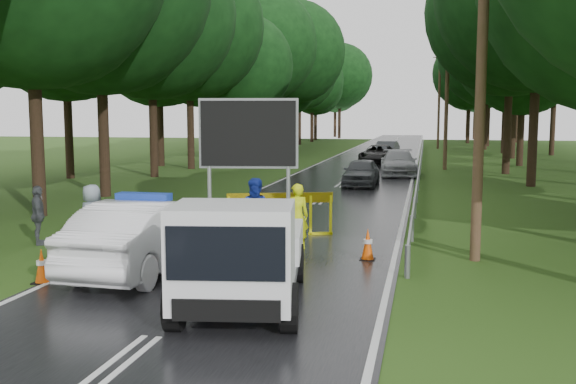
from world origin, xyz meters
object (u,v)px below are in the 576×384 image
(police_sedan, at_px, (145,236))
(queue_car_second, at_px, (399,163))
(barrier, at_px, (280,203))
(queue_car_fourth, at_px, (386,150))
(queue_car_third, at_px, (379,155))
(queue_car_first, at_px, (361,172))
(work_truck, at_px, (242,252))
(civilian, at_px, (257,214))
(officer, at_px, (297,217))

(police_sedan, bearing_deg, queue_car_second, -98.72)
(police_sedan, relative_size, queue_car_second, 0.98)
(barrier, relative_size, queue_car_fourth, 0.68)
(police_sedan, xyz_separation_m, queue_car_second, (4.38, 24.08, -0.08))
(queue_car_third, relative_size, queue_car_fourth, 1.17)
(police_sedan, relative_size, queue_car_first, 1.23)
(queue_car_fourth, bearing_deg, police_sedan, -87.33)
(police_sedan, bearing_deg, queue_car_third, -93.15)
(work_truck, bearing_deg, queue_car_second, 77.27)
(work_truck, relative_size, civilian, 2.66)
(work_truck, relative_size, queue_car_first, 1.23)
(barrier, xyz_separation_m, queue_car_first, (0.94, 13.40, -0.26))
(queue_car_third, bearing_deg, queue_car_fourth, 93.07)
(queue_car_third, bearing_deg, work_truck, -85.10)
(barrier, bearing_deg, queue_car_fourth, 69.85)
(barrier, relative_size, queue_car_first, 0.73)
(police_sedan, relative_size, civilian, 2.65)
(queue_car_first, distance_m, queue_car_second, 6.19)
(queue_car_second, bearing_deg, queue_car_third, 97.75)
(work_truck, relative_size, queue_car_second, 0.99)
(barrier, height_order, queue_car_fourth, queue_car_fourth)
(queue_car_third, xyz_separation_m, queue_car_fourth, (0.18, 6.00, 0.01))
(work_truck, distance_m, officer, 5.05)
(civilian, bearing_deg, police_sedan, -131.70)
(work_truck, relative_size, queue_car_fourth, 1.16)
(officer, distance_m, civilian, 1.00)
(officer, height_order, queue_car_third, officer)
(queue_car_second, bearing_deg, work_truck, -97.84)
(queue_car_first, distance_m, queue_car_third, 14.05)
(officer, height_order, queue_car_second, officer)
(civilian, xyz_separation_m, queue_car_third, (0.92, 29.28, -0.23))
(civilian, bearing_deg, barrier, 74.33)
(queue_car_third, height_order, queue_car_fourth, queue_car_fourth)
(police_sedan, height_order, work_truck, work_truck)
(barrier, bearing_deg, work_truck, -101.49)
(queue_car_first, bearing_deg, police_sedan, -98.23)
(queue_car_first, height_order, queue_car_fourth, queue_car_fourth)
(barrier, height_order, civilian, civilian)
(work_truck, bearing_deg, queue_car_third, 80.98)
(work_truck, height_order, civilian, work_truck)
(police_sedan, height_order, civilian, civilian)
(work_truck, height_order, queue_car_second, work_truck)
(police_sedan, distance_m, barrier, 5.06)
(queue_car_first, height_order, queue_car_third, queue_car_third)
(officer, distance_m, queue_car_first, 15.05)
(queue_car_fourth, bearing_deg, queue_car_first, -83.00)
(civilian, height_order, queue_car_fourth, civilian)
(civilian, relative_size, queue_car_first, 0.46)
(officer, bearing_deg, queue_car_second, -115.54)
(barrier, bearing_deg, police_sedan, -130.95)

